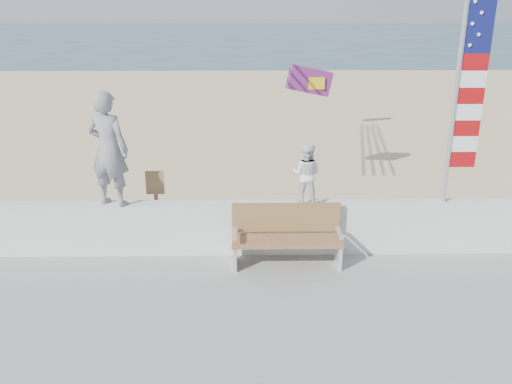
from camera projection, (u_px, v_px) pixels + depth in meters
ground at (244, 324)px, 7.69m from camera, size 220.00×220.00×0.00m
sand at (245, 153)px, 16.16m from camera, size 90.00×40.00×0.08m
seawall at (244, 227)px, 9.36m from camera, size 30.00×0.35×0.90m
adult at (109, 149)px, 8.86m from camera, size 0.81×0.66×1.92m
child at (307, 174)px, 9.06m from camera, size 0.60×0.54×1.03m
bench at (287, 235)px, 8.93m from camera, size 1.80×0.57×1.00m
flag at (464, 90)px, 8.63m from camera, size 0.50×0.08×3.50m
parafoil_kite at (310, 81)px, 12.50m from camera, size 1.11×0.42×0.74m
sign at (156, 203)px, 9.60m from camera, size 0.32×0.07×1.46m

